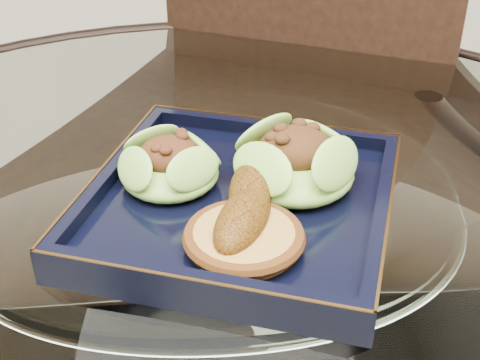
{
  "coord_description": "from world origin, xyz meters",
  "views": [
    {
      "loc": [
        0.0,
        -0.48,
        1.12
      ],
      "look_at": [
        0.03,
        0.02,
        0.8
      ],
      "focal_mm": 50.0,
      "sensor_mm": 36.0,
      "label": 1
    }
  ],
  "objects": [
    {
      "name": "dining_table",
      "position": [
        -0.0,
        -0.0,
        0.6
      ],
      "size": [
        1.13,
        1.13,
        0.77
      ],
      "color": "white",
      "rests_on": "ground"
    },
    {
      "name": "dining_chair",
      "position": [
        0.1,
        0.35,
        0.6
      ],
      "size": [
        0.61,
        0.61,
        1.08
      ],
      "rotation": [
        0.0,
        0.0,
        -0.41
      ],
      "color": "black",
      "rests_on": "ground"
    },
    {
      "name": "navy_plate",
      "position": [
        0.03,
        0.02,
        0.77
      ],
      "size": [
        0.34,
        0.34,
        0.02
      ],
      "primitive_type": "cube",
      "rotation": [
        0.0,
        0.0,
        -0.31
      ],
      "color": "black",
      "rests_on": "dining_table"
    },
    {
      "name": "lettuce_wrap_left",
      "position": [
        -0.04,
        0.05,
        0.8
      ],
      "size": [
        0.11,
        0.11,
        0.03
      ],
      "primitive_type": "ellipsoid",
      "rotation": [
        0.0,
        0.0,
        0.18
      ],
      "color": "#59972C",
      "rests_on": "navy_plate"
    },
    {
      "name": "lettuce_wrap_right",
      "position": [
        0.08,
        0.05,
        0.8
      ],
      "size": [
        0.14,
        0.14,
        0.04
      ],
      "primitive_type": "ellipsoid",
      "rotation": [
        0.0,
        0.0,
        0.33
      ],
      "color": "#68A42F",
      "rests_on": "navy_plate"
    },
    {
      "name": "roasted_plantain",
      "position": [
        0.04,
        0.02,
        0.8
      ],
      "size": [
        0.08,
        0.19,
        0.04
      ],
      "primitive_type": "ellipsoid",
      "rotation": [
        0.0,
        0.0,
        1.35
      ],
      "color": "#6B3E0B",
      "rests_on": "navy_plate"
    },
    {
      "name": "crumb_patty",
      "position": [
        0.03,
        -0.05,
        0.79
      ],
      "size": [
        0.11,
        0.11,
        0.02
      ],
      "primitive_type": "cylinder",
      "rotation": [
        0.0,
        0.0,
        0.39
      ],
      "color": "#B6843C",
      "rests_on": "navy_plate"
    }
  ]
}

